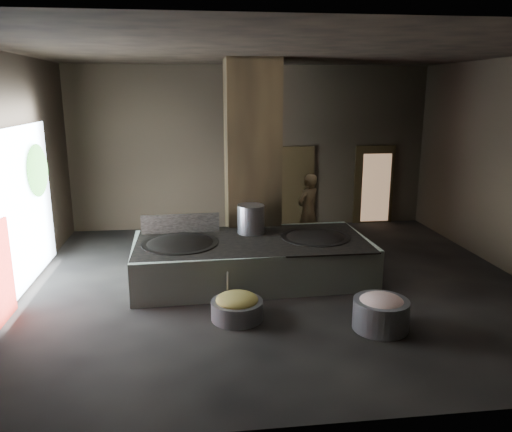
{
  "coord_description": "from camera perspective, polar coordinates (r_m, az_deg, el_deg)",
  "views": [
    {
      "loc": [
        -1.63,
        -9.43,
        3.77
      ],
      "look_at": [
        -0.37,
        0.64,
        1.25
      ],
      "focal_mm": 35.0,
      "sensor_mm": 36.0,
      "label": 1
    }
  ],
  "objects": [
    {
      "name": "floor",
      "position": [
        10.3,
        2.49,
        -7.83
      ],
      "size": [
        10.0,
        9.0,
        0.1
      ],
      "primitive_type": "cube",
      "color": "black",
      "rests_on": "ground"
    },
    {
      "name": "ceiling",
      "position": [
        9.6,
        2.79,
        18.58
      ],
      "size": [
        10.0,
        9.0,
        0.1
      ],
      "primitive_type": "cube",
      "color": "black",
      "rests_on": "back_wall"
    },
    {
      "name": "back_wall",
      "position": [
        14.16,
        -0.5,
        7.77
      ],
      "size": [
        10.0,
        0.1,
        4.5
      ],
      "primitive_type": "cube",
      "color": "black",
      "rests_on": "ground"
    },
    {
      "name": "front_wall",
      "position": [
        5.37,
        10.87,
        -2.77
      ],
      "size": [
        10.0,
        0.1,
        4.5
      ],
      "primitive_type": "cube",
      "color": "black",
      "rests_on": "ground"
    },
    {
      "name": "left_wall",
      "position": [
        10.15,
        -26.82,
        3.82
      ],
      "size": [
        0.1,
        9.0,
        4.5
      ],
      "primitive_type": "cube",
      "color": "black",
      "rests_on": "ground"
    },
    {
      "name": "pillar",
      "position": [
        11.51,
        -0.45,
        6.35
      ],
      "size": [
        1.2,
        1.2,
        4.5
      ],
      "primitive_type": "cube",
      "color": "black",
      "rests_on": "ground"
    },
    {
      "name": "hearth_platform",
      "position": [
        10.35,
        -0.51,
        -4.98
      ],
      "size": [
        4.87,
        2.49,
        0.83
      ],
      "primitive_type": "cube",
      "rotation": [
        0.0,
        0.0,
        0.04
      ],
      "color": "beige",
      "rests_on": "ground"
    },
    {
      "name": "platform_cap",
      "position": [
        10.22,
        -0.51,
        -2.86
      ],
      "size": [
        4.67,
        2.24,
        0.03
      ],
      "primitive_type": "cube",
      "color": "black",
      "rests_on": "hearth_platform"
    },
    {
      "name": "wok_left",
      "position": [
        10.14,
        -8.66,
        -3.56
      ],
      "size": [
        1.51,
        1.51,
        0.42
      ],
      "primitive_type": "ellipsoid",
      "color": "black",
      "rests_on": "hearth_platform"
    },
    {
      "name": "wok_left_rim",
      "position": [
        10.12,
        -8.68,
        -3.18
      ],
      "size": [
        1.54,
        1.54,
        0.05
      ],
      "primitive_type": "cylinder",
      "color": "black",
      "rests_on": "hearth_platform"
    },
    {
      "name": "wok_right",
      "position": [
        10.52,
        6.78,
        -2.84
      ],
      "size": [
        1.4,
        1.4,
        0.39
      ],
      "primitive_type": "ellipsoid",
      "color": "black",
      "rests_on": "hearth_platform"
    },
    {
      "name": "wok_right_rim",
      "position": [
        10.5,
        6.79,
        -2.47
      ],
      "size": [
        1.43,
        1.43,
        0.05
      ],
      "primitive_type": "cylinder",
      "color": "black",
      "rests_on": "hearth_platform"
    },
    {
      "name": "stock_pot",
      "position": [
        10.67,
        -0.59,
        -0.39
      ],
      "size": [
        0.58,
        0.58,
        0.62
      ],
      "primitive_type": "cylinder",
      "color": "#97989E",
      "rests_on": "hearth_platform"
    },
    {
      "name": "splash_guard",
      "position": [
        10.83,
        -8.63,
        -0.88
      ],
      "size": [
        1.66,
        0.13,
        0.42
      ],
      "primitive_type": "cube",
      "rotation": [
        0.0,
        0.0,
        0.04
      ],
      "color": "black",
      "rests_on": "hearth_platform"
    },
    {
      "name": "cook",
      "position": [
        12.5,
        5.98,
        0.65
      ],
      "size": [
        0.79,
        0.74,
        1.83
      ],
      "primitive_type": "imported",
      "rotation": [
        0.0,
        0.0,
        3.77
      ],
      "color": "olive",
      "rests_on": "ground"
    },
    {
      "name": "veg_basin",
      "position": [
        8.67,
        -2.18,
        -10.66
      ],
      "size": [
        1.17,
        1.17,
        0.33
      ],
      "primitive_type": "cylinder",
      "rotation": [
        0.0,
        0.0,
        0.41
      ],
      "color": "slate",
      "rests_on": "ground"
    },
    {
      "name": "veg_fill",
      "position": [
        8.59,
        -2.19,
        -9.53
      ],
      "size": [
        0.73,
        0.73,
        0.22
      ],
      "primitive_type": "ellipsoid",
      "color": "olive",
      "rests_on": "veg_basin"
    },
    {
      "name": "ladle",
      "position": [
        8.64,
        -3.29,
        -7.96
      ],
      "size": [
        0.04,
        0.35,
        0.63
      ],
      "primitive_type": "cylinder",
      "rotation": [
        0.49,
        0.0,
        -0.03
      ],
      "color": "#97989E",
      "rests_on": "veg_basin"
    },
    {
      "name": "meat_basin",
      "position": [
        8.54,
        14.06,
        -10.85
      ],
      "size": [
        1.16,
        1.16,
        0.5
      ],
      "primitive_type": "cylinder",
      "rotation": [
        0.0,
        0.0,
        0.34
      ],
      "color": "slate",
      "rests_on": "ground"
    },
    {
      "name": "meat_fill",
      "position": [
        8.46,
        14.14,
        -9.61
      ],
      "size": [
        0.75,
        0.75,
        0.29
      ],
      "primitive_type": "ellipsoid",
      "color": "tan",
      "rests_on": "meat_basin"
    },
    {
      "name": "doorway_near",
      "position": [
        14.42,
        4.3,
        3.22
      ],
      "size": [
        1.18,
        0.08,
        2.38
      ],
      "primitive_type": "cube",
      "color": "black",
      "rests_on": "ground"
    },
    {
      "name": "doorway_near_glow",
      "position": [
        14.66,
        4.28,
        3.21
      ],
      "size": [
        0.8,
        0.04,
        1.89
      ],
      "primitive_type": "cube",
      "color": "#8C6647",
      "rests_on": "ground"
    },
    {
      "name": "doorway_far",
      "position": [
        15.07,
        13.3,
        3.36
      ],
      "size": [
        1.18,
        0.08,
        2.38
      ],
      "primitive_type": "cube",
      "color": "black",
      "rests_on": "ground"
    },
    {
      "name": "doorway_far_glow",
      "position": [
        15.07,
        13.53,
        3.15
      ],
      "size": [
        0.85,
        0.04,
        2.01
      ],
      "primitive_type": "cube",
      "color": "#8C6647",
      "rests_on": "ground"
    },
    {
      "name": "left_opening",
      "position": [
        10.41,
        -25.56,
        0.53
      ],
      "size": [
        0.04,
        4.2,
        3.1
      ],
      "primitive_type": "cube",
      "color": "white",
      "rests_on": "ground"
    },
    {
      "name": "pavilion_sliver",
      "position": [
        9.41,
        -27.08,
        -5.74
      ],
      "size": [
        0.05,
        0.9,
        1.7
      ],
      "primitive_type": "cube",
      "color": "maroon",
      "rests_on": "ground"
    },
    {
      "name": "tree_silhouette",
      "position": [
        11.31,
        -23.7,
        4.79
      ],
      "size": [
        0.28,
        1.1,
        1.1
      ],
      "primitive_type": "ellipsoid",
      "color": "#194714",
      "rests_on": "left_opening"
    }
  ]
}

